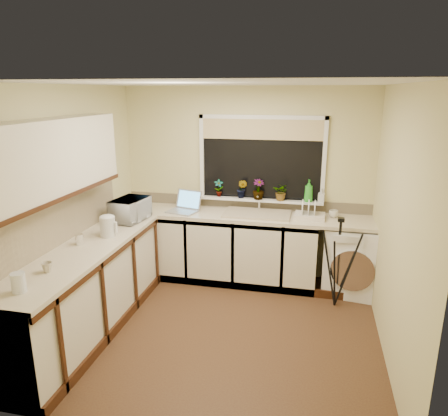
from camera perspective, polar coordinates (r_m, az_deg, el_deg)
floor at (r=4.51m, az=-0.55°, el=-16.19°), size 3.20×3.20×0.00m
ceiling at (r=3.83m, az=-0.65°, el=16.71°), size 3.20×3.20×0.00m
wall_back at (r=5.42m, az=2.98°, el=3.38°), size 3.20×0.00×3.20m
wall_front at (r=2.66m, az=-8.02°, el=-10.34°), size 3.20×0.00×3.20m
wall_left at (r=4.62m, az=-20.33°, el=0.19°), size 0.00×3.00×3.00m
wall_right at (r=3.97m, az=22.53°, el=-2.48°), size 0.00×3.00×3.00m
base_cabinet_back at (r=5.43m, az=-1.07°, el=-5.34°), size 2.55×0.60×0.86m
base_cabinet_left at (r=4.50m, az=-18.13°, el=-10.85°), size 0.54×2.40×0.86m
worktop_back at (r=5.22m, az=2.38°, el=-1.01°), size 3.20×0.60×0.04m
worktop_left at (r=4.32m, az=-18.64°, el=-5.49°), size 0.60×2.40×0.04m
upper_cabinet at (r=4.05m, az=-22.57°, el=6.23°), size 0.28×1.90×0.70m
splashback_left at (r=4.40m, az=-22.14°, el=-2.10°), size 0.02×2.40×0.45m
splashback_back at (r=5.47m, az=2.92°, el=0.75°), size 3.20×0.02×0.14m
window_glass at (r=5.32m, az=5.14°, el=6.66°), size 1.50×0.02×1.00m
window_blind at (r=5.25m, az=5.20°, el=10.66°), size 1.50×0.02×0.25m
windowsill at (r=5.37m, az=4.93°, el=1.14°), size 1.60×0.14×0.03m
sink at (r=5.19m, az=4.56°, el=-0.79°), size 0.82×0.46×0.03m
faucet at (r=5.33m, az=4.85°, el=0.85°), size 0.03×0.03×0.24m
washing_machine at (r=5.31m, az=16.95°, el=-6.70°), size 0.67×0.65×0.84m
laptop at (r=5.34m, az=-5.34°, el=0.30°), size 0.43×0.42×0.26m
kettle at (r=4.56m, az=-15.65°, el=-2.49°), size 0.16×0.16×0.21m
dish_rack at (r=5.13m, az=11.66°, el=-1.08°), size 0.37×0.29×0.05m
tripod at (r=4.87m, az=15.31°, el=-7.26°), size 0.62×0.62×1.05m
glass_jug at (r=3.58m, az=-26.34°, el=-9.16°), size 0.11×0.11×0.16m
steel_jar at (r=4.41m, az=-19.18°, el=-4.09°), size 0.08×0.08×0.11m
microwave at (r=5.05m, az=-12.72°, el=-0.21°), size 0.38×0.51×0.26m
plant_a at (r=5.43m, az=-0.73°, el=2.75°), size 0.14×0.11×0.23m
plant_b at (r=5.36m, az=2.48°, el=2.64°), size 0.16×0.14×0.24m
plant_c at (r=5.31m, az=4.74°, el=2.56°), size 0.19×0.19×0.26m
plant_d at (r=5.28m, az=7.87°, el=2.19°), size 0.24×0.22×0.22m
soap_bottle_green at (r=5.28m, az=11.52°, el=2.34°), size 0.13×0.13×0.28m
soap_bottle_clear at (r=5.31m, az=13.20°, el=1.70°), size 0.08×0.09×0.17m
cup_back at (r=5.23m, az=14.77°, el=-0.77°), size 0.14×0.14×0.09m
cup_left at (r=3.87m, az=-23.07°, el=-7.47°), size 0.11×0.11×0.09m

